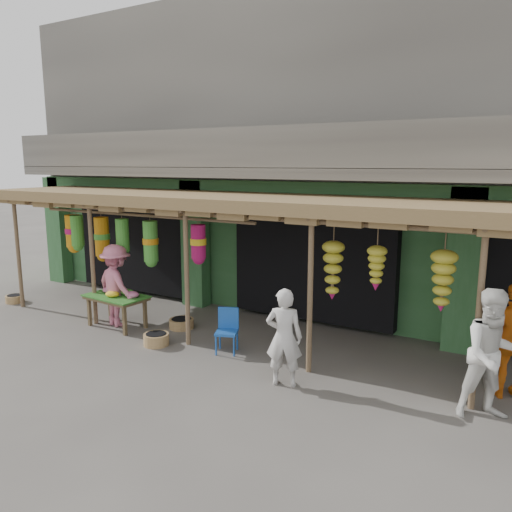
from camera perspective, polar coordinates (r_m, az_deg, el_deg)
The scene contains 11 objects.
ground at distance 9.11m, azimuth 0.70°, elevation -11.33°, with size 80.00×80.00×0.00m, color #514C47.
building at distance 12.91m, azimuth 11.63°, elevation 10.26°, with size 16.40×6.80×7.00m.
awning at distance 9.25m, azimuth 2.45°, elevation 5.49°, with size 14.00×2.70×2.79m.
flower_table at distance 10.83m, azimuth -15.54°, elevation -4.55°, with size 1.38×0.87×0.80m.
blue_chair at distance 9.19m, azimuth -3.29°, elevation -8.17°, with size 0.50×0.50×0.80m.
basket_left at distance 13.73m, azimuth -25.85°, elevation -4.42°, with size 0.43×0.43×0.18m, color olive.
basket_mid at distance 10.62m, azimuth -8.51°, elevation -7.64°, with size 0.51×0.51×0.20m, color olive.
basket_right at distance 9.76m, azimuth -11.33°, elevation -9.33°, with size 0.48×0.48×0.22m, color #A6844D.
person_front at distance 7.74m, azimuth 3.23°, elevation -9.26°, with size 0.56×0.37×1.55m, color beige.
person_right at distance 7.43m, azimuth 25.48°, elevation -10.17°, with size 0.87×0.68×1.79m, color silver.
person_shopper at distance 10.89m, azimuth -15.66°, elevation -3.25°, with size 1.12×0.64×1.74m, color pink.
Camera 1 is at (4.16, -7.35, 3.41)m, focal length 35.00 mm.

